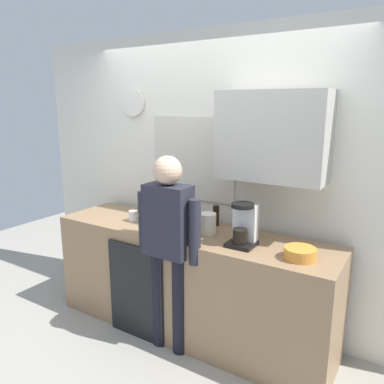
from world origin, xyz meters
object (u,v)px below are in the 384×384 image
at_px(coffee_maker, 244,226).
at_px(cup_yellow_cup, 242,232).
at_px(mixing_bowl, 300,253).
at_px(dish_soap, 188,217).
at_px(bottle_green_wine, 160,209).
at_px(bottle_amber_beer, 183,218).
at_px(bottle_dark_sauce, 216,216).
at_px(cup_white_mug, 133,216).
at_px(person_at_sink, 168,239).
at_px(storage_canister, 208,224).

xyz_separation_m(coffee_maker, cup_yellow_cup, (-0.08, 0.16, -0.10)).
distance_m(mixing_bowl, dish_soap, 1.06).
bearing_deg(bottle_green_wine, bottle_amber_beer, -3.12).
distance_m(bottle_dark_sauce, dish_soap, 0.24).
xyz_separation_m(bottle_green_wine, bottle_amber_beer, (0.25, -0.01, -0.03)).
bearing_deg(bottle_green_wine, mixing_bowl, -3.66).
bearing_deg(cup_white_mug, person_at_sink, -23.79).
bearing_deg(bottle_amber_beer, person_at_sink, -80.76).
relative_size(bottle_amber_beer, mixing_bowl, 1.05).
xyz_separation_m(bottle_dark_sauce, person_at_sink, (-0.13, -0.54, -0.07)).
relative_size(bottle_amber_beer, dish_soap, 1.28).
xyz_separation_m(bottle_amber_beer, mixing_bowl, (1.01, -0.07, -0.07)).
distance_m(bottle_green_wine, cup_white_mug, 0.30).
distance_m(bottle_dark_sauce, mixing_bowl, 0.91).
height_order(bottle_amber_beer, mixing_bowl, bottle_amber_beer).
distance_m(storage_canister, person_at_sink, 0.37).
xyz_separation_m(bottle_green_wine, cup_yellow_cup, (0.73, 0.12, -0.11)).
xyz_separation_m(cup_yellow_cup, person_at_sink, (-0.44, -0.40, -0.03)).
bearing_deg(coffee_maker, dish_soap, 164.97).
xyz_separation_m(mixing_bowl, person_at_sink, (-0.96, -0.20, -0.02)).
bearing_deg(dish_soap, coffee_maker, -15.03).
relative_size(bottle_green_wine, cup_white_mug, 3.16).
bearing_deg(bottle_dark_sauce, storage_canister, -79.07).
distance_m(bottle_amber_beer, dish_soap, 0.14).
height_order(cup_yellow_cup, storage_canister, storage_canister).
distance_m(bottle_amber_beer, mixing_bowl, 1.01).
distance_m(bottle_dark_sauce, storage_canister, 0.22).
height_order(coffee_maker, cup_white_mug, coffee_maker).
distance_m(dish_soap, storage_canister, 0.26).
xyz_separation_m(dish_soap, person_at_sink, (0.07, -0.40, -0.06)).
relative_size(mixing_bowl, person_at_sink, 0.14).
distance_m(mixing_bowl, person_at_sink, 0.99).
bearing_deg(cup_yellow_cup, person_at_sink, -138.18).
bearing_deg(person_at_sink, cup_white_mug, 144.45).
relative_size(bottle_dark_sauce, storage_canister, 1.06).
xyz_separation_m(bottle_green_wine, mixing_bowl, (1.25, -0.08, -0.11)).
bearing_deg(coffee_maker, mixing_bowl, -4.80).
distance_m(bottle_dark_sauce, cup_white_mug, 0.76).
bearing_deg(mixing_bowl, bottle_amber_beer, 176.20).
distance_m(bottle_green_wine, bottle_amber_beer, 0.25).
relative_size(coffee_maker, cup_yellow_cup, 3.88).
relative_size(cup_yellow_cup, mixing_bowl, 0.39).
relative_size(coffee_maker, storage_canister, 1.94).
height_order(coffee_maker, cup_yellow_cup, coffee_maker).
height_order(bottle_dark_sauce, bottle_green_wine, bottle_green_wine).
xyz_separation_m(cup_yellow_cup, dish_soap, (-0.52, 0.00, 0.04)).
relative_size(bottle_green_wine, bottle_amber_beer, 1.30).
relative_size(bottle_amber_beer, storage_canister, 1.35).
xyz_separation_m(bottle_amber_beer, cup_yellow_cup, (0.49, 0.13, -0.07)).
bearing_deg(person_at_sink, storage_canister, 50.46).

